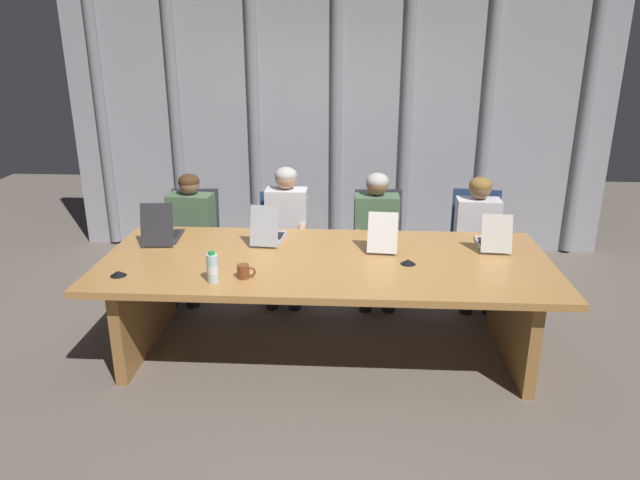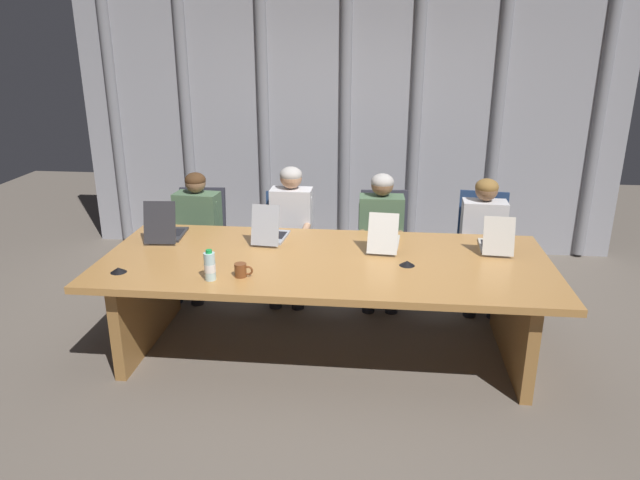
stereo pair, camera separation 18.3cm
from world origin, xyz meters
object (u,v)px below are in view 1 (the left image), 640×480
(laptop_center, at_px, (383,238))
(office_chair_left_mid, at_px, (284,255))
(conference_mic_left_side, at_px, (118,273))
(person_left_mid, at_px, (286,226))
(office_chair_center, at_px, (379,256))
(laptop_right_mid, at_px, (493,240))
(person_right_mid, at_px, (478,233))
(coffee_mug_near, at_px, (244,271))
(person_center, at_px, (377,230))
(office_chair_left_end, at_px, (195,253))
(person_left_end, at_px, (189,229))
(water_bottle_primary, at_px, (213,268))
(laptop_left_end, at_px, (163,233))
(conference_mic_middle, at_px, (408,262))
(laptop_left_mid, at_px, (269,234))
(office_chair_right_mid, at_px, (473,257))

(laptop_center, height_order, office_chair_left_mid, laptop_center)
(conference_mic_left_side, bearing_deg, laptop_center, 21.76)
(person_left_mid, bearing_deg, office_chair_center, 100.17)
(laptop_right_mid, distance_m, conference_mic_left_side, 2.73)
(person_left_mid, distance_m, person_right_mid, 1.70)
(person_right_mid, distance_m, coffee_mug_near, 2.29)
(office_chair_center, distance_m, person_center, 0.34)
(office_chair_center, height_order, coffee_mug_near, office_chair_center)
(office_chair_left_end, height_order, person_right_mid, person_right_mid)
(laptop_center, height_order, person_left_mid, person_left_mid)
(person_left_end, xyz_separation_m, water_bottle_primary, (0.57, -1.45, 0.21))
(person_left_mid, relative_size, water_bottle_primary, 5.63)
(laptop_left_end, height_order, laptop_center, laptop_left_end)
(laptop_left_end, height_order, coffee_mug_near, laptop_left_end)
(person_left_mid, bearing_deg, conference_mic_middle, 42.75)
(office_chair_left_mid, height_order, water_bottle_primary, water_bottle_primary)
(laptop_center, height_order, office_chair_left_end, laptop_center)
(coffee_mug_near, xyz_separation_m, conference_mic_left_side, (-0.85, -0.01, -0.03))
(person_center, bearing_deg, water_bottle_primary, -39.59)
(laptop_left_mid, relative_size, coffee_mug_near, 3.41)
(laptop_left_mid, distance_m, coffee_mug_near, 0.75)
(office_chair_center, xyz_separation_m, office_chair_right_mid, (0.86, 0.00, 0.00))
(water_bottle_primary, bearing_deg, office_chair_left_end, 109.72)
(person_left_mid, distance_m, conference_mic_left_side, 1.70)
(laptop_left_mid, height_order, office_chair_left_end, laptop_left_mid)
(conference_mic_middle, bearing_deg, office_chair_left_end, 147.01)
(office_chair_left_end, xyz_separation_m, coffee_mug_near, (0.77, -1.54, 0.46))
(office_chair_center, height_order, office_chair_right_mid, office_chair_right_mid)
(water_bottle_primary, bearing_deg, conference_mic_left_side, 174.91)
(water_bottle_primary, bearing_deg, laptop_center, 34.29)
(office_chair_center, bearing_deg, laptop_left_mid, -53.50)
(office_chair_right_mid, distance_m, conference_mic_left_side, 3.13)
(office_chair_left_mid, bearing_deg, laptop_left_end, -52.08)
(laptop_center, xyz_separation_m, office_chair_center, (0.02, 0.83, -0.46))
(person_left_end, bearing_deg, laptop_left_end, 3.50)
(laptop_left_mid, xyz_separation_m, coffee_mug_near, (-0.06, -0.74, -0.02))
(laptop_left_end, bearing_deg, office_chair_center, -69.19)
(water_bottle_primary, bearing_deg, conference_mic_middle, 16.65)
(laptop_left_mid, bearing_deg, person_left_mid, -0.37)
(laptop_left_mid, distance_m, water_bottle_primary, 0.85)
(laptop_center, xyz_separation_m, water_bottle_primary, (-1.14, -0.78, 0.04))
(office_chair_left_mid, distance_m, water_bottle_primary, 1.71)
(office_chair_left_mid, xyz_separation_m, person_right_mid, (1.74, -0.16, 0.30))
(office_chair_right_mid, xyz_separation_m, conference_mic_middle, (-0.72, -1.22, 0.42))
(water_bottle_primary, relative_size, coffee_mug_near, 1.68)
(coffee_mug_near, bearing_deg, conference_mic_middle, 15.99)
(laptop_center, distance_m, coffee_mug_near, 1.18)
(laptop_right_mid, bearing_deg, office_chair_center, 48.67)
(person_right_mid, distance_m, conference_mic_middle, 1.28)
(laptop_center, height_order, laptop_right_mid, laptop_center)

